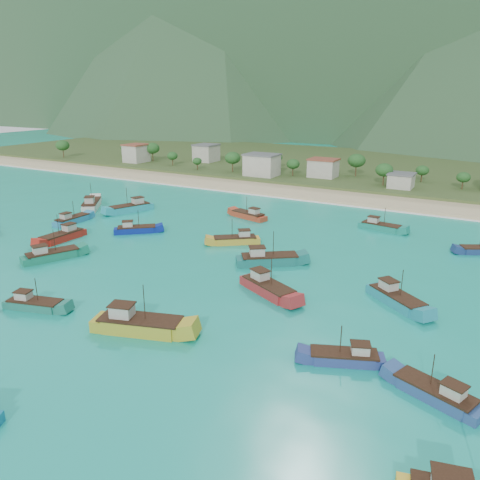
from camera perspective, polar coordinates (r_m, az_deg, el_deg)
The scene contains 22 objects.
ground at distance 81.33m, azimuth -8.55°, elevation -4.99°, with size 600.00×600.00×0.00m, color #0D9284.
beach at distance 148.76m, azimuth 10.42°, elevation 5.33°, with size 400.00×18.00×1.20m, color beige.
land at distance 206.51m, azimuth 16.13°, elevation 8.34°, with size 400.00×110.00×2.40m, color #385123.
surf_line at distance 140.01m, azimuth 9.12°, elevation 4.64°, with size 400.00×2.50×0.08m, color white.
village at distance 170.10m, azimuth 11.99°, elevation 8.44°, with size 209.71×29.54×7.39m.
vegetation at distance 169.41m, azimuth 14.60°, elevation 8.35°, with size 278.31×25.43×9.05m.
boat_1 at distance 122.69m, azimuth -19.78°, elevation 2.27°, with size 3.04×9.87×5.81m.
boat_4 at distance 87.89m, azimuth 3.47°, elevation -2.46°, with size 11.46×9.68×6.90m.
boat_6 at distance 119.68m, azimuth 1.09°, elevation 2.97°, with size 10.51×5.48×5.96m.
boat_7 at distance 114.47m, azimuth 16.75°, elevation 1.51°, with size 10.19×4.30×5.83m.
boat_8 at distance 99.75m, azimuth -0.52°, elevation -0.06°, with size 9.72×8.37×5.89m.
boat_10 at distance 76.94m, azimuth -23.76°, elevation -7.27°, with size 9.46×5.08×5.36m.
boat_11 at distance 109.10m, azimuth -20.80°, elevation 0.37°, with size 3.27×10.76×6.34m.
boat_13 at distance 65.51m, azimuth -12.21°, elevation -10.13°, with size 13.04×7.28×7.39m.
boat_15 at distance 55.75m, azimuth 22.78°, elevation -17.00°, with size 9.71×5.90×5.52m.
boat_17 at distance 136.66m, azimuth -17.64°, elevation 4.11°, with size 10.43×12.05×7.31m.
boat_20 at distance 75.75m, azimuth 18.49°, elevation -6.89°, with size 10.37×9.06×6.32m.
boat_21 at distance 130.05m, azimuth -13.17°, elevation 3.79°, with size 7.63×12.36×7.03m.
boat_22 at distance 97.33m, azimuth -21.98°, elevation -1.80°, with size 7.29×11.00×6.30m.
boat_23 at distance 59.06m, azimuth 12.72°, elevation -13.90°, with size 9.30×5.89×5.30m.
boat_25 at distance 75.66m, azimuth 3.39°, elevation -5.93°, with size 11.51×7.89×6.62m.
boat_26 at distance 110.15m, azimuth -12.57°, elevation 1.21°, with size 9.14×8.30×5.65m.
Camera 1 is at (46.96, -58.68, 31.08)m, focal length 35.00 mm.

